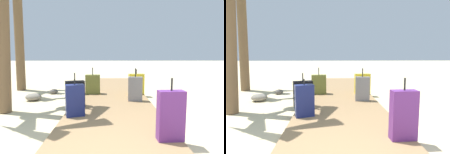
% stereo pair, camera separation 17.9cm
% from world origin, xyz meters
% --- Properties ---
extents(ground_plane, '(60.00, 60.00, 0.00)m').
position_xyz_m(ground_plane, '(0.00, 3.08, 0.00)').
color(ground_plane, beige).
extents(boardwalk, '(1.86, 7.69, 0.08)m').
position_xyz_m(boardwalk, '(0.00, 3.85, 0.04)').
color(boardwalk, '#9E7A51').
rests_on(boardwalk, ground).
extents(suitcase_navy, '(0.38, 0.28, 0.70)m').
position_xyz_m(suitcase_navy, '(-0.70, 2.03, 0.38)').
color(suitcase_navy, navy).
rests_on(suitcase_navy, boardwalk).
extents(suitcase_grey, '(0.36, 0.20, 0.81)m').
position_xyz_m(suitcase_grey, '(0.57, 3.19, 0.38)').
color(suitcase_grey, slate).
rests_on(suitcase_grey, boardwalk).
extents(suitcase_olive, '(0.43, 0.24, 0.76)m').
position_xyz_m(suitcase_olive, '(-0.55, 4.07, 0.36)').
color(suitcase_olive, olive).
rests_on(suitcase_olive, boardwalk).
extents(suitcase_black, '(0.44, 0.28, 0.74)m').
position_xyz_m(suitcase_black, '(-0.82, 2.70, 0.36)').
color(suitcase_black, black).
rests_on(suitcase_black, boardwalk).
extents(suitcase_purple, '(0.36, 0.18, 0.84)m').
position_xyz_m(suitcase_purple, '(0.76, 0.98, 0.42)').
color(suitcase_purple, '#6B2D84').
rests_on(suitcase_purple, boardwalk).
extents(suitcase_yellow, '(0.45, 0.24, 0.72)m').
position_xyz_m(suitcase_yellow, '(0.71, 4.04, 0.37)').
color(suitcase_yellow, gold).
rests_on(suitcase_yellow, boardwalk).
extents(rock_left_far, '(0.31, 0.29, 0.15)m').
position_xyz_m(rock_left_far, '(-1.80, 4.43, 0.07)').
color(rock_left_far, '#5B5651').
rests_on(rock_left_far, ground).
extents(rock_left_near, '(0.45, 0.40, 0.19)m').
position_xyz_m(rock_left_near, '(-2.09, 3.58, 0.10)').
color(rock_left_near, gray).
rests_on(rock_left_near, ground).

